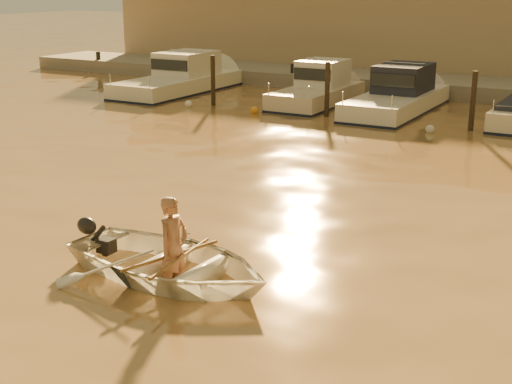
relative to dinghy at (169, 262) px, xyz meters
The scene contains 15 objects.
ground_plane 2.15m from the dinghy, 36.13° to the left, with size 160.00×160.00×0.00m, color olive.
dinghy is the anchor object (origin of this frame).
person 0.31m from the dinghy, ahead, with size 0.64×0.42×1.76m, color #9E6A4F.
outboard_motor 1.50m from the dinghy, behind, with size 0.90×0.40×0.70m, color black, non-canonical shape.
oar_port 0.28m from the dinghy, ahead, with size 0.06×0.06×2.10m, color brown.
oar_starboard 0.14m from the dinghy, ahead, with size 0.06×0.06×2.10m, color brown.
moored_boat_0 21.05m from the dinghy, 124.93° to the left, with size 2.53×7.95×1.75m, color white, non-canonical shape.
moored_boat_1 18.03m from the dinghy, 106.73° to the left, with size 2.07×6.21×1.75m, color beige, non-canonical shape.
moored_boat_2 17.36m from the dinghy, 96.03° to the left, with size 2.25×7.55×1.75m, color white, non-canonical shape.
piling_0 17.44m from the dinghy, 120.23° to the left, with size 0.18×0.18×2.20m, color #2D2319.
piling_1 15.54m from the dinghy, 104.07° to the left, with size 0.18×0.18×2.20m, color #2D2319.
piling_2 15.15m from the dinghy, 84.22° to the left, with size 0.18×0.18×2.20m, color #2D2319.
fender_a 17.15m from the dinghy, 123.50° to the left, with size 0.30×0.30×0.30m, color white.
fender_b 15.74m from the dinghy, 114.22° to the left, with size 0.30×0.30×0.30m, color orange.
fender_c 14.11m from the dinghy, 88.31° to the left, with size 0.30×0.30×0.30m, color silver.
Camera 1 is at (5.08, -10.34, 4.90)m, focal length 50.00 mm.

